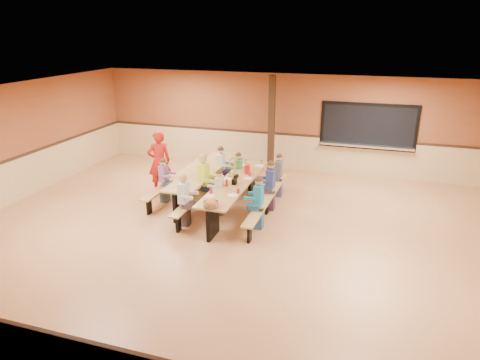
% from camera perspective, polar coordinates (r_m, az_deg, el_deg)
% --- Properties ---
extents(ground, '(12.00, 12.00, 0.00)m').
position_cam_1_polar(ground, '(9.50, -1.14, -7.27)').
color(ground, '#A1663D').
rests_on(ground, ground).
extents(room_envelope, '(12.04, 10.04, 3.02)m').
position_cam_1_polar(room_envelope, '(9.21, -1.17, -3.43)').
color(room_envelope, brown).
rests_on(room_envelope, ground).
extents(kitchen_pass_through, '(2.78, 0.28, 1.38)m').
position_cam_1_polar(kitchen_pass_through, '(13.28, 16.70, 6.61)').
color(kitchen_pass_through, black).
rests_on(kitchen_pass_through, ground).
extents(structural_post, '(0.18, 0.18, 3.00)m').
position_cam_1_polar(structural_post, '(13.06, 4.21, 7.23)').
color(structural_post, black).
rests_on(structural_post, ground).
extents(cafeteria_table_main, '(1.91, 3.70, 0.74)m').
position_cam_1_polar(cafeteria_table_main, '(10.55, -0.64, -1.30)').
color(cafeteria_table_main, '#A47A41').
rests_on(cafeteria_table_main, ground).
extents(cafeteria_table_second, '(1.91, 3.70, 0.74)m').
position_cam_1_polar(cafeteria_table_second, '(11.48, -4.79, 0.40)').
color(cafeteria_table_second, '#A47A41').
rests_on(cafeteria_table_second, ground).
extents(seated_child_white_left, '(0.38, 0.31, 1.22)m').
position_cam_1_polar(seated_child_white_left, '(9.76, -7.49, -2.72)').
color(seated_child_white_left, silver).
rests_on(seated_child_white_left, ground).
extents(seated_adult_yellow, '(0.44, 0.36, 1.36)m').
position_cam_1_polar(seated_adult_yellow, '(10.75, -4.87, -0.11)').
color(seated_adult_yellow, '#C7E533').
rests_on(seated_adult_yellow, ground).
extents(seated_child_grey_left, '(0.37, 0.31, 1.22)m').
position_cam_1_polar(seated_child_grey_left, '(11.88, -2.56, 1.55)').
color(seated_child_grey_left, silver).
rests_on(seated_child_grey_left, ground).
extents(seated_child_teal_right, '(0.37, 0.31, 1.22)m').
position_cam_1_polar(seated_child_teal_right, '(9.55, 2.48, -3.09)').
color(seated_child_teal_right, '#186D8D').
rests_on(seated_child_teal_right, ground).
extents(seated_child_navy_right, '(0.39, 0.32, 1.25)m').
position_cam_1_polar(seated_child_navy_right, '(10.55, 4.08, -0.78)').
color(seated_child_navy_right, navy).
rests_on(seated_child_navy_right, ground).
extents(seated_child_char_right, '(0.35, 0.28, 1.16)m').
position_cam_1_polar(seated_child_char_right, '(11.43, 5.19, 0.59)').
color(seated_child_char_right, '#45484F').
rests_on(seated_child_char_right, ground).
extents(seated_child_purple_sec, '(0.34, 0.28, 1.15)m').
position_cam_1_polar(seated_child_purple_sec, '(11.19, -10.10, -0.09)').
color(seated_child_purple_sec, '#7A507E').
rests_on(seated_child_purple_sec, ground).
extents(seated_child_green_sec, '(0.34, 0.28, 1.15)m').
position_cam_1_polar(seated_child_green_sec, '(11.58, -0.22, 0.88)').
color(seated_child_green_sec, '#32783A').
rests_on(seated_child_green_sec, ground).
extents(seated_child_tan_sec, '(0.33, 0.27, 1.13)m').
position_cam_1_polar(seated_child_tan_sec, '(10.27, -2.73, -1.69)').
color(seated_child_tan_sec, beige).
rests_on(seated_child_tan_sec, ground).
extents(standing_woman, '(0.75, 0.72, 1.73)m').
position_cam_1_polar(standing_woman, '(11.82, -10.72, 2.41)').
color(standing_woman, '#AF1A14').
rests_on(standing_woman, ground).
extents(punch_pitcher, '(0.16, 0.16, 0.22)m').
position_cam_1_polar(punch_pitcher, '(11.03, 0.99, 1.44)').
color(punch_pitcher, red).
rests_on(punch_pitcher, cafeteria_table_main).
extents(chip_bowl, '(0.32, 0.32, 0.15)m').
position_cam_1_polar(chip_bowl, '(9.00, -3.90, -3.16)').
color(chip_bowl, orange).
rests_on(chip_bowl, cafeteria_table_main).
extents(napkin_dispenser, '(0.10, 0.14, 0.13)m').
position_cam_1_polar(napkin_dispenser, '(10.28, -0.75, -0.22)').
color(napkin_dispenser, black).
rests_on(napkin_dispenser, cafeteria_table_main).
extents(condiment_mustard, '(0.06, 0.06, 0.17)m').
position_cam_1_polar(condiment_mustard, '(10.47, -1.04, 0.27)').
color(condiment_mustard, yellow).
rests_on(condiment_mustard, cafeteria_table_main).
extents(condiment_ketchup, '(0.06, 0.06, 0.17)m').
position_cam_1_polar(condiment_ketchup, '(10.15, -1.79, -0.38)').
color(condiment_ketchup, '#B2140F').
rests_on(condiment_ketchup, cafeteria_table_main).
extents(table_paddle, '(0.16, 0.16, 0.56)m').
position_cam_1_polar(table_paddle, '(10.74, -0.69, 1.07)').
color(table_paddle, black).
rests_on(table_paddle, cafeteria_table_main).
extents(place_settings, '(0.65, 3.30, 0.11)m').
position_cam_1_polar(place_settings, '(10.46, -0.65, 0.08)').
color(place_settings, beige).
rests_on(place_settings, cafeteria_table_main).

